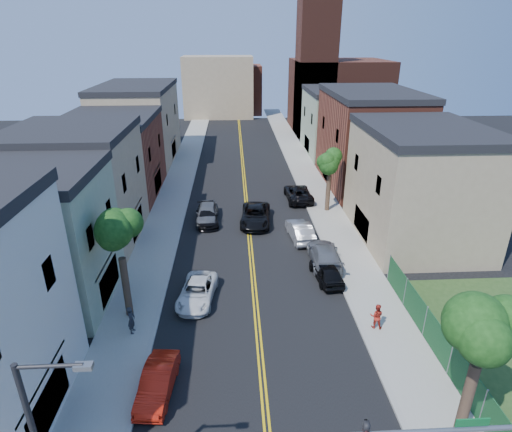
{
  "coord_description": "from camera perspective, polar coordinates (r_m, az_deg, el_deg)",
  "views": [
    {
      "loc": [
        -1.23,
        -8.0,
        16.25
      ],
      "look_at": [
        0.57,
        24.59,
        2.0
      ],
      "focal_mm": 29.51,
      "sensor_mm": 36.0,
      "label": 1
    }
  ],
  "objects": [
    {
      "name": "sidewalk_left",
      "position": [
        51.09,
        -10.53,
        4.72
      ],
      "size": [
        3.2,
        100.0,
        0.15
      ],
      "primitive_type": "cube",
      "color": "gray",
      "rests_on": "ground"
    },
    {
      "name": "black_car_left",
      "position": [
        39.19,
        -6.65,
        -0.0
      ],
      "size": [
        2.42,
        4.83,
        1.35
      ],
      "primitive_type": "imported",
      "rotation": [
        0.0,
        0.0,
        0.12
      ],
      "color": "black",
      "rests_on": "ground"
    },
    {
      "name": "bldg_left_palegrn",
      "position": [
        29.72,
        -28.31,
        -3.26
      ],
      "size": [
        9.0,
        8.0,
        8.5
      ],
      "primitive_type": "cube",
      "color": "gray",
      "rests_on": "ground"
    },
    {
      "name": "tree_left_mid",
      "position": [
        24.94,
        -18.34,
        -0.49
      ],
      "size": [
        5.2,
        5.2,
        9.29
      ],
      "color": "#3E291F",
      "rests_on": "sidewalk_left"
    },
    {
      "name": "bldg_left_tan_far",
      "position": [
        60.49,
        -15.62,
        11.78
      ],
      "size": [
        9.0,
        16.0,
        9.5
      ],
      "primitive_type": "cube",
      "color": "#998466",
      "rests_on": "ground"
    },
    {
      "name": "bldg_right_brick",
      "position": [
        49.75,
        14.98,
        9.73
      ],
      "size": [
        9.0,
        14.0,
        10.0
      ],
      "primitive_type": "cube",
      "color": "brown",
      "rests_on": "ground"
    },
    {
      "name": "backdrop_center",
      "position": [
        94.68,
        -2.5,
        16.74
      ],
      "size": [
        10.0,
        8.0,
        10.0
      ],
      "primitive_type": "cube",
      "color": "brown",
      "rests_on": "ground"
    },
    {
      "name": "tree_right_corner",
      "position": [
        17.55,
        29.44,
        -10.48
      ],
      "size": [
        5.8,
        5.8,
        10.35
      ],
      "color": "#3E291F",
      "rests_on": "sidewalk_right"
    },
    {
      "name": "bldg_right_palegrn",
      "position": [
        63.06,
        11.13,
        12.18
      ],
      "size": [
        9.0,
        12.0,
        8.5
      ],
      "primitive_type": "cube",
      "color": "gray",
      "rests_on": "ground"
    },
    {
      "name": "pedestrian_left",
      "position": [
        26.07,
        -16.53,
        -13.34
      ],
      "size": [
        0.46,
        0.66,
        1.71
      ],
      "primitive_type": "imported",
      "rotation": [
        0.0,
        0.0,
        1.49
      ],
      "color": "#222429",
      "rests_on": "sidewalk_left"
    },
    {
      "name": "tree_right_far",
      "position": [
        40.48,
        10.12,
        8.2
      ],
      "size": [
        4.4,
        4.4,
        8.03
      ],
      "color": "#3E291F",
      "rests_on": "sidewalk_right"
    },
    {
      "name": "fence_right",
      "position": [
        25.52,
        23.32,
        -15.12
      ],
      "size": [
        0.04,
        15.0,
        1.9
      ],
      "primitive_type": "cube",
      "color": "#143F1E",
      "rests_on": "sidewalk_right"
    },
    {
      "name": "curb_left",
      "position": [
        50.89,
        -8.57,
        4.78
      ],
      "size": [
        0.3,
        100.0,
        0.15
      ],
      "primitive_type": "cube",
      "color": "gray",
      "rests_on": "ground"
    },
    {
      "name": "white_pickup",
      "position": [
        28.29,
        -7.96,
        -10.14
      ],
      "size": [
        2.76,
        4.94,
        1.3
      ],
      "primitive_type": "imported",
      "rotation": [
        0.0,
        0.0,
        -0.13
      ],
      "color": "silver",
      "rests_on": "ground"
    },
    {
      "name": "sidewalk_right",
      "position": [
        51.47,
        7.25,
        5.08
      ],
      "size": [
        3.2,
        100.0,
        0.15
      ],
      "primitive_type": "cube",
      "color": "gray",
      "rests_on": "ground"
    },
    {
      "name": "black_suv_lane",
      "position": [
        38.79,
        -0.07,
        0.09
      ],
      "size": [
        3.14,
        5.89,
        1.58
      ],
      "primitive_type": "imported",
      "rotation": [
        0.0,
        0.0,
        -0.09
      ],
      "color": "black",
      "rests_on": "ground"
    },
    {
      "name": "bldg_right_tan",
      "position": [
        37.34,
        21.15,
        3.61
      ],
      "size": [
        9.0,
        12.0,
        9.0
      ],
      "primitive_type": "cube",
      "color": "#998466",
      "rests_on": "ground"
    },
    {
      "name": "pedestrian_right",
      "position": [
        26.4,
        16.01,
        -12.91
      ],
      "size": [
        0.92,
        0.81,
        1.6
      ],
      "primitive_type": "imported",
      "rotation": [
        0.0,
        0.0,
        2.84
      ],
      "color": "#A22219",
      "rests_on": "sidewalk_right"
    },
    {
      "name": "dark_car_right_far",
      "position": [
        44.53,
        5.75,
        3.1
      ],
      "size": [
        2.68,
        5.54,
        1.52
      ],
      "primitive_type": "imported",
      "rotation": [
        0.0,
        0.0,
        3.17
      ],
      "color": "black",
      "rests_on": "ground"
    },
    {
      "name": "backdrop_left",
      "position": [
        90.63,
        -5.11,
        17.0
      ],
      "size": [
        14.0,
        8.0,
        12.0
      ],
      "primitive_type": "cube",
      "color": "#998466",
      "rests_on": "ground"
    },
    {
      "name": "church",
      "position": [
        77.62,
        10.38,
        16.56
      ],
      "size": [
        16.2,
        14.2,
        22.6
      ],
      "color": "#4C2319",
      "rests_on": "ground"
    },
    {
      "name": "black_car_right",
      "position": [
        30.52,
        9.55,
        -7.43
      ],
      "size": [
        2.09,
        4.23,
        1.39
      ],
      "primitive_type": "imported",
      "rotation": [
        0.0,
        0.0,
        3.26
      ],
      "color": "black",
      "rests_on": "ground"
    },
    {
      "name": "grey_car_left",
      "position": [
        39.53,
        -6.63,
        0.44
      ],
      "size": [
        2.01,
        4.84,
        1.64
      ],
      "primitive_type": "imported",
      "rotation": [
        0.0,
        0.0,
        -0.02
      ],
      "color": "#525459",
      "rests_on": "ground"
    },
    {
      "name": "bldg_left_tan_near",
      "position": [
        37.29,
        -23.04,
        3.28
      ],
      "size": [
        9.0,
        10.0,
        9.0
      ],
      "primitive_type": "cube",
      "color": "#998466",
      "rests_on": "ground"
    },
    {
      "name": "bldg_left_brick",
      "position": [
        47.43,
        -18.82,
        7.35
      ],
      "size": [
        9.0,
        12.0,
        8.0
      ],
      "primitive_type": "cube",
      "color": "brown",
      "rests_on": "ground"
    },
    {
      "name": "silver_car_right",
      "position": [
        36.09,
        5.98,
        -1.96
      ],
      "size": [
        2.1,
        4.79,
        1.53
      ],
      "primitive_type": "imported",
      "rotation": [
        0.0,
        0.0,
        3.25
      ],
      "color": "#A8AAB0",
      "rests_on": "ground"
    },
    {
      "name": "curb_right",
      "position": [
        51.19,
        5.32,
        5.06
      ],
      "size": [
        0.3,
        100.0,
        0.15
      ],
      "primitive_type": "cube",
      "color": "gray",
      "rests_on": "ground"
    },
    {
      "name": "grey_car_right",
      "position": [
        32.45,
        9.25,
        -5.2
      ],
      "size": [
        2.42,
        5.52,
        1.58
      ],
      "primitive_type": "imported",
      "rotation": [
        0.0,
        0.0,
        3.1
      ],
      "color": "slate",
      "rests_on": "ground"
    },
    {
      "name": "red_sedan",
      "position": [
        22.48,
        -13.19,
        -21.08
      ],
      "size": [
        1.79,
        4.19,
        1.34
      ],
      "primitive_type": "imported",
      "rotation": [
        0.0,
        0.0,
        -0.09
      ],
      "color": "red",
      "rests_on": "ground"
    }
  ]
}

